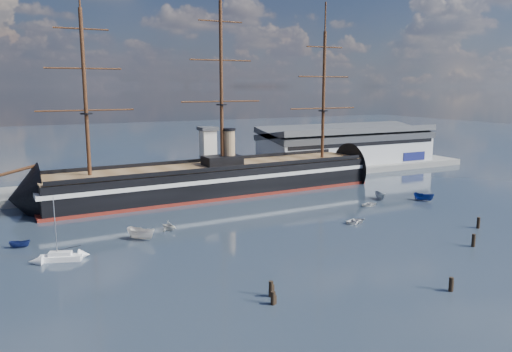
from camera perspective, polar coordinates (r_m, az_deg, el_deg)
name	(u,v)px	position (r m, az deg, el deg)	size (l,w,h in m)	color
ground	(249,210)	(116.32, -0.85, -3.95)	(600.00, 600.00, 0.00)	#233040
quay	(227,181)	(152.38, -3.39, -0.58)	(180.00, 18.00, 2.00)	slate
warehouse	(347,145)	(178.71, 10.35, 3.46)	(63.00, 21.00, 11.60)	#B7BABC
quay_tower	(208,152)	(145.47, -5.49, 2.77)	(5.00, 5.00, 15.00)	silver
warship	(209,180)	(132.67, -5.34, -0.45)	(113.22, 20.11, 53.94)	black
sailboat	(60,257)	(89.57, -21.45, -8.57)	(7.06, 4.13, 10.86)	white
motorboat_a	(141,240)	(97.09, -12.98, -7.10)	(7.22, 2.65, 2.89)	white
motorboat_b	(356,223)	(107.88, 11.38, -5.29)	(2.91, 1.16, 1.36)	silver
motorboat_c	(380,199)	(131.50, 13.99, -2.60)	(5.66, 2.07, 2.26)	slate
motorboat_d	(169,230)	(102.14, -9.94, -6.12)	(5.93, 2.57, 2.18)	silver
motorboat_e	(370,206)	(123.81, 12.92, -3.35)	(2.63, 1.05, 1.23)	silver
motorboat_f	(424,201)	(132.95, 18.60, -2.70)	(6.06, 2.22, 2.42)	navy
motorboat_g	(20,248)	(99.42, -25.36, -7.43)	(4.27, 1.57, 1.71)	navy
piling_near_left	(271,297)	(70.43, 1.72, -13.61)	(0.64, 0.64, 2.93)	black
piling_near_mid	(451,291)	(77.13, 21.35, -12.16)	(0.64, 0.64, 2.74)	black
piling_near_right	(473,247)	(98.77, 23.55, -7.41)	(0.64, 0.64, 3.05)	black
piling_far_right	(478,228)	(111.63, 24.02, -5.47)	(0.64, 0.64, 2.98)	black
piling_extra	(273,305)	(68.12, 1.96, -14.47)	(0.64, 0.64, 2.51)	black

